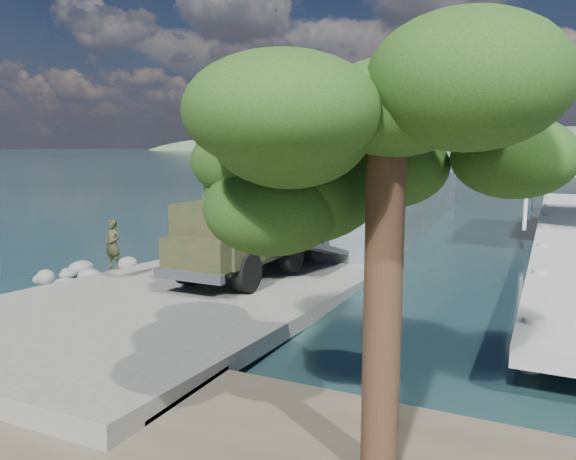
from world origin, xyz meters
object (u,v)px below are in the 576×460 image
(overhang_tree, at_px, (363,156))
(military_truck, at_px, (259,221))
(soldier, at_px, (113,254))
(landing_craft, at_px, (367,209))

(overhang_tree, bearing_deg, military_truck, 125.10)
(military_truck, height_order, overhang_tree, overhang_tree)
(overhang_tree, bearing_deg, soldier, 148.21)
(landing_craft, distance_m, soldier, 24.18)
(military_truck, xyz_separation_m, soldier, (-4.42, -3.67, -1.10))
(soldier, relative_size, overhang_tree, 0.26)
(soldier, distance_m, overhang_tree, 15.14)
(soldier, bearing_deg, military_truck, 40.42)
(landing_craft, height_order, overhang_tree, landing_craft)
(military_truck, bearing_deg, soldier, -139.52)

